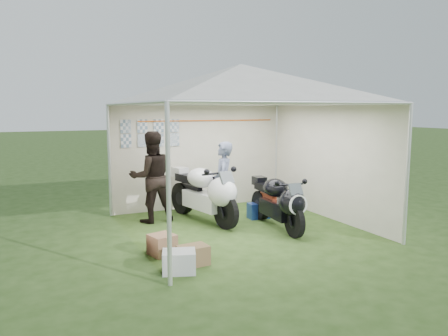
{
  "coord_description": "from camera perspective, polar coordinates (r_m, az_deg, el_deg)",
  "views": [
    {
      "loc": [
        -3.59,
        -7.06,
        2.21
      ],
      "look_at": [
        -0.17,
        0.35,
        1.1
      ],
      "focal_mm": 35.0,
      "sensor_mm": 36.0,
      "label": 1
    }
  ],
  "objects": [
    {
      "name": "motorcycle_white",
      "position": [
        8.54,
        -2.39,
        -3.11
      ],
      "size": [
        0.77,
        2.18,
        1.08
      ],
      "rotation": [
        0.0,
        0.0,
        0.21
      ],
      "color": "black",
      "rests_on": "ground"
    },
    {
      "name": "canopy_tent",
      "position": [
        7.95,
        2.08,
        10.36
      ],
      "size": [
        5.66,
        5.66,
        3.0
      ],
      "color": "silver",
      "rests_on": "ground"
    },
    {
      "name": "person_dark_jacket",
      "position": [
        8.62,
        -9.46,
        -1.17
      ],
      "size": [
        0.87,
        0.68,
        1.78
      ],
      "primitive_type": "imported",
      "rotation": [
        0.0,
        0.0,
        3.14
      ],
      "color": "black",
      "rests_on": "ground"
    },
    {
      "name": "person_blue_jacket",
      "position": [
        8.4,
        -0.13,
        -1.97
      ],
      "size": [
        0.61,
        0.69,
        1.59
      ],
      "primitive_type": "imported",
      "rotation": [
        0.0,
        0.0,
        -2.05
      ],
      "color": "slate",
      "rests_on": "ground"
    },
    {
      "name": "motorcycle_black",
      "position": [
        8.1,
        7.22,
        -4.3
      ],
      "size": [
        0.52,
        1.94,
        0.95
      ],
      "rotation": [
        0.0,
        0.0,
        -0.07
      ],
      "color": "black",
      "rests_on": "ground"
    },
    {
      "name": "crate_2",
      "position": [
        6.97,
        -8.46,
        -9.85
      ],
      "size": [
        0.34,
        0.3,
        0.23
      ],
      "primitive_type": "cube",
      "rotation": [
        0.0,
        0.0,
        -0.13
      ],
      "color": "silver",
      "rests_on": "ground"
    },
    {
      "name": "ground",
      "position": [
        8.22,
        2.1,
        -7.87
      ],
      "size": [
        80.0,
        80.0,
        0.0
      ],
      "primitive_type": "plane",
      "color": "#2A4516",
      "rests_on": "ground"
    },
    {
      "name": "crate_0",
      "position": [
        6.1,
        -5.89,
        -12.07
      ],
      "size": [
        0.53,
        0.47,
        0.3
      ],
      "primitive_type": "cube",
      "rotation": [
        0.0,
        0.0,
        -0.33
      ],
      "color": "#B2B5BA",
      "rests_on": "ground"
    },
    {
      "name": "equipment_box",
      "position": [
        9.99,
        6.41,
        -3.49
      ],
      "size": [
        0.61,
        0.52,
        0.55
      ],
      "primitive_type": "cube",
      "rotation": [
        0.0,
        0.0,
        -0.17
      ],
      "color": "black",
      "rests_on": "ground"
    },
    {
      "name": "crate_1",
      "position": [
        6.81,
        -8.08,
        -9.89
      ],
      "size": [
        0.43,
        0.43,
        0.32
      ],
      "primitive_type": "cube",
      "rotation": [
        0.0,
        0.0,
        0.26
      ],
      "color": "#875F46",
      "rests_on": "ground"
    },
    {
      "name": "crate_3",
      "position": [
        6.36,
        -4.05,
        -11.3
      ],
      "size": [
        0.45,
        0.34,
        0.28
      ],
      "primitive_type": "cube",
      "rotation": [
        0.0,
        0.0,
        0.11
      ],
      "color": "brown",
      "rests_on": "ground"
    },
    {
      "name": "paddock_stand",
      "position": [
        8.94,
        4.53,
        -5.56
      ],
      "size": [
        0.44,
        0.29,
        0.31
      ],
      "primitive_type": "cube",
      "rotation": [
        0.0,
        0.0,
        -0.07
      ],
      "color": "#2447B5",
      "rests_on": "ground"
    }
  ]
}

